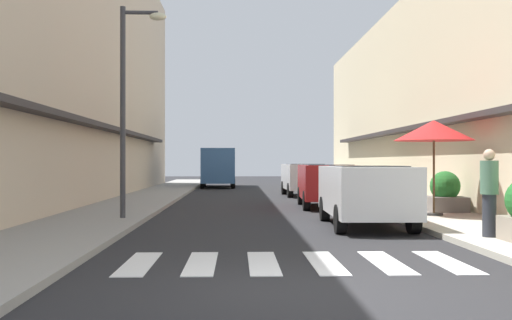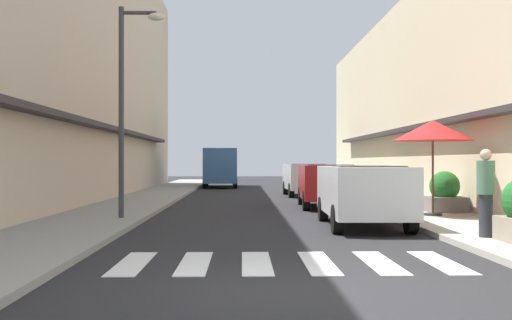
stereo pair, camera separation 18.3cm
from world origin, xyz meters
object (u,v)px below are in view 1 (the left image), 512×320
object	(u,v)px
delivery_van	(218,164)
pedestrian_walking_near	(489,191)
cafe_umbrella	(434,131)
parked_car_mid	(327,181)
planter_midblock	(445,194)
parked_car_near	(365,188)
planter_far	(370,184)
parked_car_far	(304,176)
street_lamp	(130,89)

from	to	relation	value
delivery_van	pedestrian_walking_near	distance (m)	26.21
delivery_van	cafe_umbrella	xyz separation A→B (m)	(6.47, -20.83, 0.99)
parked_car_mid	cafe_umbrella	distance (m)	5.18
planter_midblock	pedestrian_walking_near	xyz separation A→B (m)	(-1.20, -5.94, 0.38)
parked_car_near	planter_midblock	distance (m)	4.23
planter_far	cafe_umbrella	bearing A→B (deg)	-89.56
pedestrian_walking_near	delivery_van	bearing A→B (deg)	99.97
delivery_van	planter_midblock	bearing A→B (deg)	-69.77
parked_car_near	pedestrian_walking_near	bearing A→B (deg)	-58.90
delivery_van	planter_far	bearing A→B (deg)	-64.26
planter_midblock	delivery_van	bearing A→B (deg)	110.23
parked_car_far	planter_far	world-z (taller)	parked_car_far
parked_car_near	delivery_van	world-z (taller)	delivery_van
parked_car_far	cafe_umbrella	world-z (taller)	cafe_umbrella
parked_car_far	planter_midblock	distance (m)	10.55
pedestrian_walking_near	planter_midblock	bearing A→B (deg)	75.26
cafe_umbrella	street_lamp	bearing A→B (deg)	-176.86
parked_car_near	pedestrian_walking_near	size ratio (longest dim) A/B	2.63
cafe_umbrella	planter_far	world-z (taller)	cafe_umbrella
parked_car_near	cafe_umbrella	bearing A→B (deg)	37.71
parked_car_mid	parked_car_far	distance (m)	6.94
parked_car_far	pedestrian_walking_near	world-z (taller)	pedestrian_walking_near
delivery_van	cafe_umbrella	world-z (taller)	cafe_umbrella
planter_midblock	planter_far	world-z (taller)	planter_far
parked_car_mid	planter_far	distance (m)	3.80
delivery_van	planter_midblock	distance (m)	20.87
parked_car_far	delivery_van	world-z (taller)	delivery_van
street_lamp	planter_far	xyz separation A→B (m)	(8.01, 7.98, -2.77)
planter_midblock	cafe_umbrella	bearing A→B (deg)	-120.47
planter_midblock	parked_car_far	bearing A→B (deg)	106.41
planter_far	parked_car_near	bearing A→B (deg)	-103.22
parked_car_near	parked_car_far	world-z (taller)	same
parked_car_near	parked_car_mid	distance (m)	6.16
delivery_van	parked_car_mid	bearing A→B (deg)	-75.52
parked_car_mid	parked_car_far	size ratio (longest dim) A/B	1.07
pedestrian_walking_near	cafe_umbrella	bearing A→B (deg)	81.11
street_lamp	parked_car_near	bearing A→B (deg)	-12.43
delivery_van	cafe_umbrella	bearing A→B (deg)	-72.75
cafe_umbrella	planter_far	size ratio (longest dim) A/B	2.12
planter_midblock	parked_car_near	bearing A→B (deg)	-134.87
parked_car_near	pedestrian_walking_near	distance (m)	3.44
delivery_van	street_lamp	bearing A→B (deg)	-94.29
street_lamp	cafe_umbrella	bearing A→B (deg)	3.14
delivery_van	pedestrian_walking_near	world-z (taller)	delivery_van
street_lamp	planter_far	bearing A→B (deg)	44.90
parked_car_near	cafe_umbrella	world-z (taller)	cafe_umbrella
parked_car_mid	planter_midblock	world-z (taller)	parked_car_mid
parked_car_near	cafe_umbrella	size ratio (longest dim) A/B	1.73
parked_car_far	cafe_umbrella	size ratio (longest dim) A/B	1.56
parked_car_near	cafe_umbrella	xyz separation A→B (m)	(2.23, 1.73, 1.47)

